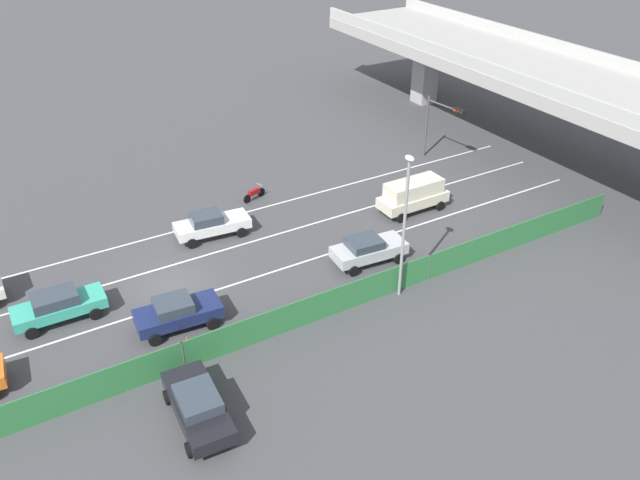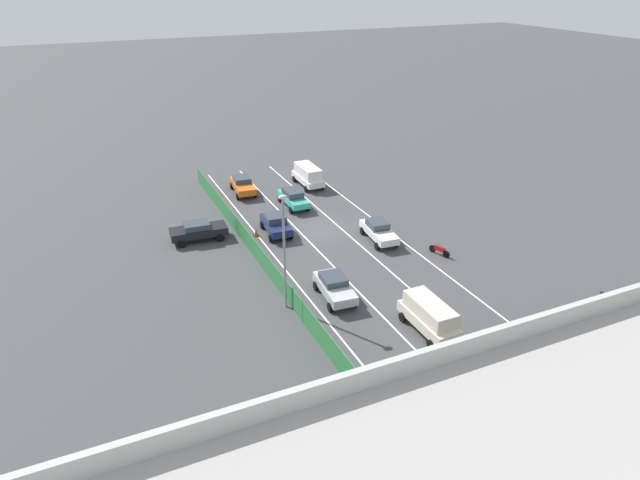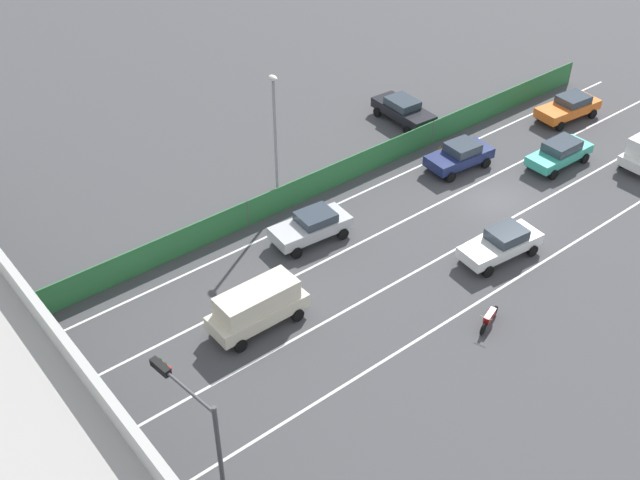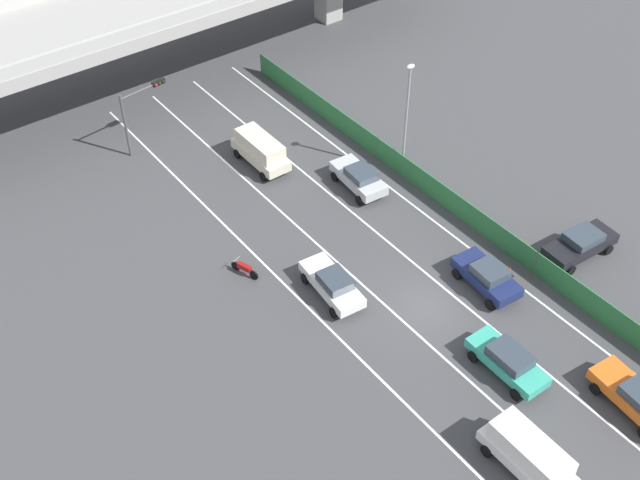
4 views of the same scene
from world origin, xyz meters
TOP-DOWN VIEW (x-y plane):
  - ground_plane at (0.00, 0.00)m, footprint 300.00×300.00m
  - lane_line_left_edge at (-5.38, 5.42)m, footprint 0.14×46.84m
  - lane_line_mid_left at (-1.79, 5.42)m, footprint 0.14×46.84m
  - lane_line_mid_right at (1.79, 5.42)m, footprint 0.14×46.84m
  - lane_line_right_edge at (5.38, 5.42)m, footprint 0.14×46.84m
  - elevated_overpass at (0.00, 30.84)m, footprint 51.98×9.60m
  - green_fence at (6.86, 5.42)m, footprint 0.10×42.94m
  - car_sedan_white at (-3.66, 3.94)m, footprint 2.29×4.73m
  - car_sedan_silver at (3.68, 10.63)m, footprint 2.31×4.48m
  - car_van_cream at (0.02, 16.70)m, footprint 2.02×4.75m
  - car_taxi_teal at (0.12, -5.88)m, footprint 1.97×4.54m
  - car_sedan_navy at (3.74, -0.89)m, footprint 2.32×4.37m
  - motorcycle at (-6.74, 8.34)m, footprint 0.83×1.88m
  - parked_sedan_dark at (10.16, -2.29)m, footprint 4.79×2.30m
  - traffic_light at (-5.32, 23.11)m, footprint 3.60×0.65m
  - street_lamp at (7.18, 10.30)m, footprint 0.60×0.36m
  - traffic_cone at (5.49, -1.07)m, footprint 0.47×0.47m

SIDE VIEW (x-z plane):
  - ground_plane at x=0.00m, z-range 0.00..0.00m
  - lane_line_left_edge at x=-5.38m, z-range 0.00..0.01m
  - lane_line_mid_left at x=-1.79m, z-range 0.00..0.01m
  - lane_line_mid_right at x=1.79m, z-range 0.00..0.01m
  - lane_line_right_edge at x=5.38m, z-range 0.00..0.01m
  - traffic_cone at x=5.49m, z-range -0.02..0.70m
  - motorcycle at x=-6.74m, z-range -0.01..0.93m
  - green_fence at x=6.86m, z-range 0.00..1.62m
  - car_sedan_white at x=-3.66m, z-range 0.07..1.70m
  - car_sedan_silver at x=3.68m, z-range 0.09..1.70m
  - car_taxi_teal at x=0.12m, z-range 0.09..1.71m
  - parked_sedan_dark at x=10.16m, z-range 0.10..1.71m
  - car_sedan_navy at x=3.74m, z-range 0.08..1.73m
  - car_van_cream at x=0.02m, z-range 0.15..2.29m
  - traffic_light at x=-5.32m, z-range 1.06..5.89m
  - street_lamp at x=7.18m, z-range 0.79..8.93m
  - elevated_overpass at x=0.00m, z-range 2.19..9.67m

